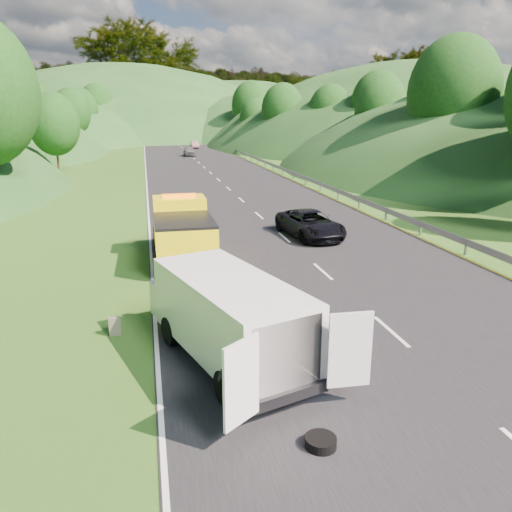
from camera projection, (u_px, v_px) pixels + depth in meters
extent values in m
plane|color=#38661E|center=(277.00, 315.00, 16.21)|extent=(320.00, 320.00, 0.00)
cube|color=black|center=(211.00, 173.00, 54.38)|extent=(14.00, 200.00, 0.02)
cube|color=gray|center=(252.00, 161.00, 67.62)|extent=(0.06, 140.00, 1.52)
cylinder|color=black|center=(158.00, 238.00, 23.98)|extent=(0.38, 1.10, 1.09)
cylinder|color=black|center=(201.00, 235.00, 24.40)|extent=(0.38, 1.10, 1.09)
cylinder|color=black|center=(161.00, 263.00, 19.87)|extent=(0.38, 1.10, 1.09)
cylinder|color=black|center=(213.00, 260.00, 20.29)|extent=(0.38, 1.10, 1.09)
cube|color=#FFE90D|center=(180.00, 219.00, 23.03)|extent=(2.36, 1.75, 2.08)
cube|color=#FFE90D|center=(184.00, 238.00, 20.79)|extent=(2.41, 3.72, 1.42)
cube|color=black|center=(183.00, 220.00, 20.58)|extent=(2.41, 3.72, 0.11)
cube|color=black|center=(178.00, 226.00, 24.43)|extent=(2.19, 1.32, 0.77)
cube|color=black|center=(178.00, 227.00, 25.11)|extent=(2.30, 0.22, 0.55)
cube|color=#FFE90D|center=(177.00, 210.00, 24.59)|extent=(2.19, 0.86, 1.20)
cube|color=orange|center=(179.00, 196.00, 22.73)|extent=(1.53, 0.27, 0.18)
cube|color=black|center=(178.00, 208.00, 23.64)|extent=(2.08, 0.09, 0.99)
cylinder|color=black|center=(171.00, 331.00, 14.06)|extent=(0.54, 0.88, 0.82)
cylinder|color=black|center=(230.00, 318.00, 14.95)|extent=(0.54, 0.88, 0.82)
cylinder|color=black|center=(227.00, 387.00, 11.15)|extent=(0.54, 0.88, 0.82)
cylinder|color=black|center=(296.00, 367.00, 12.04)|extent=(0.54, 0.88, 0.82)
cube|color=silver|center=(230.00, 314.00, 12.69)|extent=(3.63, 5.73, 1.90)
cube|color=silver|center=(188.00, 295.00, 15.16)|extent=(2.24, 1.51, 1.03)
cube|color=black|center=(189.00, 272.00, 14.76)|extent=(1.92, 0.91, 0.86)
cube|color=black|center=(287.00, 356.00, 10.52)|extent=(1.70, 0.63, 1.64)
cube|color=silver|center=(241.00, 382.00, 9.49)|extent=(0.81, 0.65, 1.75)
cube|color=silver|center=(350.00, 350.00, 10.77)|extent=(0.98, 0.10, 1.75)
cube|color=black|center=(289.00, 397.00, 10.69)|extent=(2.01, 0.77, 0.26)
imported|color=white|center=(172.00, 323.00, 15.59)|extent=(0.74, 0.81, 1.80)
imported|color=tan|center=(189.00, 338.00, 14.53)|extent=(0.59, 0.61, 0.99)
imported|color=black|center=(245.00, 401.00, 11.35)|extent=(1.31, 0.82, 1.95)
cube|color=#4E503C|center=(115.00, 326.00, 14.68)|extent=(0.36, 0.22, 0.55)
cylinder|color=black|center=(320.00, 447.00, 9.79)|extent=(0.63, 0.63, 0.20)
imported|color=black|center=(310.00, 237.00, 26.38)|extent=(2.88, 5.20, 1.38)
imported|color=#47464B|center=(189.00, 156.00, 75.34)|extent=(1.64, 4.07, 1.39)
imported|color=#7A5159|center=(195.00, 148.00, 92.27)|extent=(1.38, 3.96, 1.31)
imported|color=#854256|center=(183.00, 143.00, 107.44)|extent=(1.86, 4.58, 1.33)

